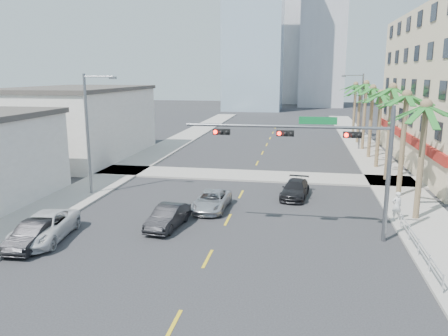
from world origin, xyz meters
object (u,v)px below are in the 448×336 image
(pedestrian, at_px, (397,206))
(car_lane_left, at_px, (168,217))
(traffic_signal_mast, at_px, (328,149))
(car_parked_mid, at_px, (34,235))
(car_lane_right, at_px, (295,189))
(car_parked_far, at_px, (44,227))
(car_lane_center, at_px, (212,201))

(pedestrian, bearing_deg, car_lane_left, -5.74)
(traffic_signal_mast, height_order, car_parked_mid, traffic_signal_mast)
(traffic_signal_mast, distance_m, car_lane_left, 10.07)
(car_lane_right, bearing_deg, traffic_signal_mast, -70.43)
(car_parked_mid, relative_size, car_lane_left, 0.99)
(car_parked_mid, relative_size, car_parked_far, 0.77)
(car_lane_right, bearing_deg, car_parked_mid, -131.19)
(car_parked_far, xyz_separation_m, car_lane_right, (13.45, 10.97, -0.09))
(car_parked_mid, bearing_deg, car_lane_left, 30.55)
(car_lane_right, xyz_separation_m, pedestrian, (6.25, -4.45, 0.41))
(car_parked_mid, distance_m, car_lane_right, 17.98)
(car_parked_far, xyz_separation_m, car_lane_left, (6.13, 3.08, -0.06))
(car_parked_mid, xyz_separation_m, car_lane_right, (13.45, 11.94, -0.03))
(traffic_signal_mast, height_order, pedestrian, traffic_signal_mast)
(traffic_signal_mast, height_order, car_parked_far, traffic_signal_mast)
(car_lane_right, relative_size, pedestrian, 2.44)
(car_lane_left, relative_size, car_lane_right, 0.93)
(car_parked_mid, distance_m, car_lane_center, 11.25)
(car_parked_far, distance_m, car_lane_right, 17.36)
(car_lane_left, xyz_separation_m, pedestrian, (13.57, 3.44, 0.38))
(traffic_signal_mast, xyz_separation_m, car_parked_far, (-15.18, -3.05, -4.34))
(car_lane_right, distance_m, pedestrian, 7.68)
(car_lane_center, xyz_separation_m, car_lane_right, (5.48, 4.00, 0.01))
(traffic_signal_mast, bearing_deg, car_parked_far, -168.63)
(car_parked_mid, height_order, car_lane_right, car_parked_mid)
(car_parked_far, distance_m, car_lane_center, 10.59)
(pedestrian, bearing_deg, car_lane_center, -22.16)
(traffic_signal_mast, xyz_separation_m, car_parked_mid, (-15.18, -4.02, -4.40))
(car_parked_far, bearing_deg, car_parked_mid, -97.35)
(car_parked_far, bearing_deg, traffic_signal_mast, 4.02)
(car_lane_center, bearing_deg, car_parked_far, -136.85)
(car_lane_left, height_order, pedestrian, pedestrian)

